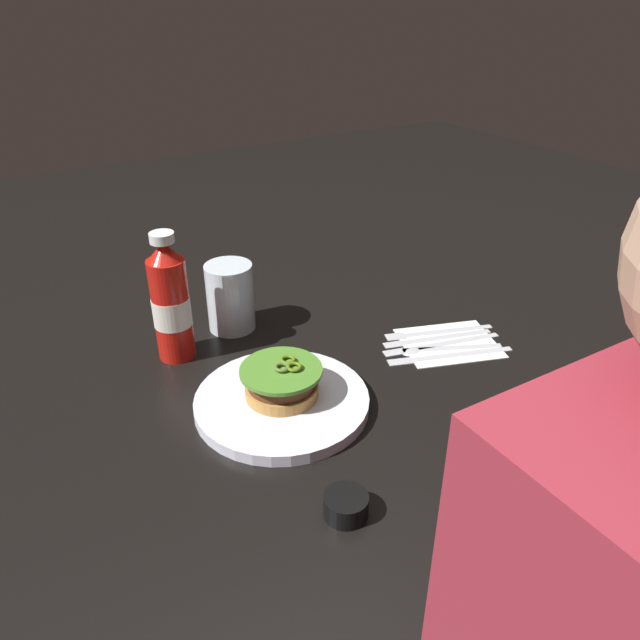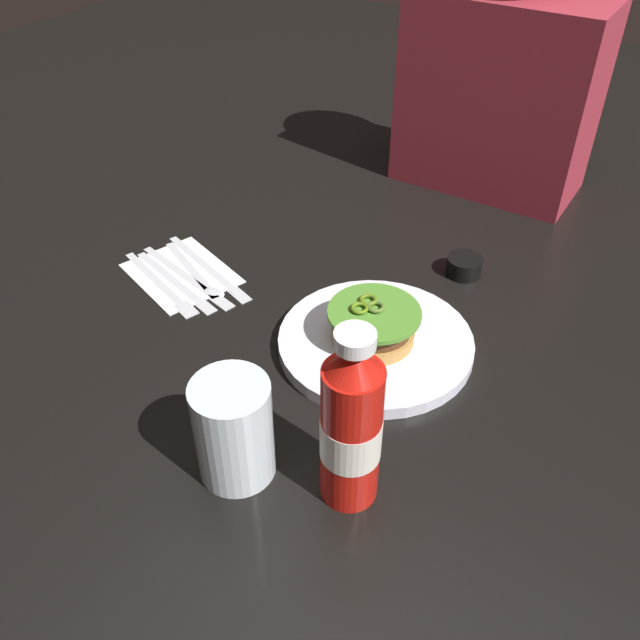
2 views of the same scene
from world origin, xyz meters
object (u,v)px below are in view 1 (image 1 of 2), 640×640
(spoon_utensil, at_px, (437,348))
(fork_utensil, at_px, (430,331))
(dinner_plate, at_px, (282,402))
(table_knife, at_px, (443,355))
(ketchup_bottle, at_px, (171,303))
(steak_knife, at_px, (431,337))
(condiment_cup, at_px, (346,505))
(napkin, at_px, (449,343))
(butter_knife, at_px, (435,344))
(water_glass, at_px, (230,297))
(burger_sandwich, at_px, (282,382))

(spoon_utensil, bearing_deg, fork_utensil, -117.73)
(dinner_plate, height_order, table_knife, dinner_plate)
(ketchup_bottle, relative_size, steak_knife, 1.11)
(ketchup_bottle, xyz_separation_m, condiment_cup, (-0.05, 0.43, -0.08))
(napkin, relative_size, butter_knife, 0.75)
(steak_knife, bearing_deg, ketchup_bottle, -24.44)
(ketchup_bottle, height_order, spoon_utensil, ketchup_bottle)
(water_glass, height_order, condiment_cup, water_glass)
(butter_knife, distance_m, table_knife, 0.04)
(burger_sandwich, bearing_deg, spoon_utensil, 179.65)
(burger_sandwich, height_order, table_knife, burger_sandwich)
(ketchup_bottle, distance_m, condiment_cup, 0.44)
(burger_sandwich, xyz_separation_m, fork_utensil, (-0.32, -0.05, -0.04))
(water_glass, distance_m, fork_utensil, 0.36)
(condiment_cup, bearing_deg, ketchup_bottle, -82.98)
(ketchup_bottle, xyz_separation_m, water_glass, (-0.12, -0.04, -0.04))
(burger_sandwich, relative_size, steak_knife, 0.61)
(water_glass, bearing_deg, spoon_utensil, 136.64)
(butter_knife, bearing_deg, condiment_cup, 35.05)
(fork_utensil, xyz_separation_m, steak_knife, (0.01, 0.02, 0.00))
(dinner_plate, distance_m, steak_knife, 0.31)
(condiment_cup, relative_size, fork_utensil, 0.28)
(ketchup_bottle, bearing_deg, water_glass, -161.38)
(napkin, bearing_deg, steak_knife, -54.16)
(steak_knife, relative_size, table_knife, 0.93)
(butter_knife, height_order, spoon_utensil, same)
(water_glass, distance_m, napkin, 0.39)
(ketchup_bottle, xyz_separation_m, fork_utensil, (-0.41, 0.16, -0.09))
(dinner_plate, bearing_deg, steak_knife, -173.77)
(dinner_plate, xyz_separation_m, spoon_utensil, (-0.30, -0.00, -0.00))
(dinner_plate, height_order, burger_sandwich, burger_sandwich)
(condiment_cup, bearing_deg, burger_sandwich, -98.61)
(water_glass, bearing_deg, fork_utensil, 145.32)
(burger_sandwich, bearing_deg, water_glass, -96.73)
(butter_knife, distance_m, spoon_utensil, 0.01)
(steak_knife, bearing_deg, butter_knife, 67.85)
(condiment_cup, distance_m, fork_utensil, 0.45)
(burger_sandwich, xyz_separation_m, table_knife, (-0.29, 0.02, -0.04))
(ketchup_bottle, height_order, fork_utensil, ketchup_bottle)
(ketchup_bottle, distance_m, table_knife, 0.45)
(dinner_plate, distance_m, burger_sandwich, 0.03)
(spoon_utensil, bearing_deg, water_glass, -43.36)
(steak_knife, relative_size, spoon_utensil, 1.19)
(ketchup_bottle, height_order, butter_knife, ketchup_bottle)
(fork_utensil, bearing_deg, butter_knife, 60.88)
(dinner_plate, bearing_deg, table_knife, 176.24)
(napkin, bearing_deg, ketchup_bottle, -26.37)
(burger_sandwich, height_order, water_glass, water_glass)
(condiment_cup, height_order, napkin, condiment_cup)
(condiment_cup, relative_size, steak_knife, 0.27)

